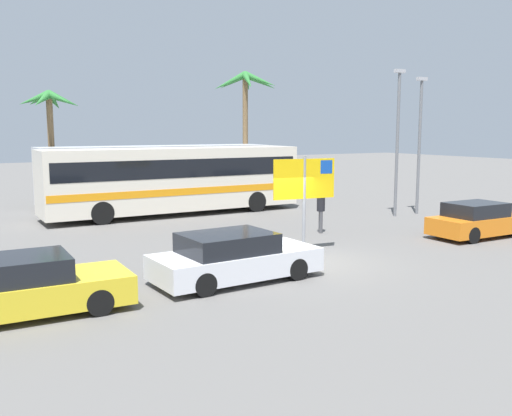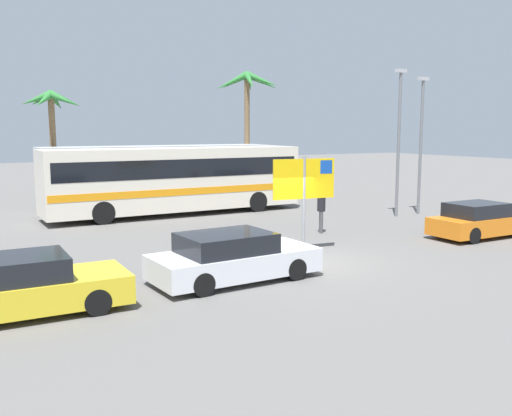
% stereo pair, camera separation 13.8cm
% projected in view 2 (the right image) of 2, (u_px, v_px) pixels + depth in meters
% --- Properties ---
extents(ground, '(120.00, 120.00, 0.00)m').
position_uv_depth(ground, '(297.00, 263.00, 17.23)').
color(ground, '#605E5B').
extents(bus_front_coach, '(12.29, 2.54, 3.17)m').
position_uv_depth(bus_front_coach, '(176.00, 177.00, 26.76)').
color(bus_front_coach, silver).
rests_on(bus_front_coach, ground).
extents(bus_rear_coach, '(12.29, 2.54, 3.17)m').
position_uv_depth(bus_rear_coach, '(160.00, 172.00, 30.12)').
color(bus_rear_coach, silver).
rests_on(bus_rear_coach, ground).
extents(ferry_sign, '(2.19, 0.33, 3.20)m').
position_uv_depth(ferry_sign, '(305.00, 183.00, 18.31)').
color(ferry_sign, gray).
rests_on(ferry_sign, ground).
extents(car_white, '(4.62, 2.10, 1.32)m').
position_uv_depth(car_white, '(232.00, 258.00, 15.08)').
color(car_white, silver).
rests_on(car_white, ground).
extents(car_orange, '(4.05, 1.73, 1.32)m').
position_uv_depth(car_orange, '(479.00, 221.00, 21.17)').
color(car_orange, orange).
rests_on(car_orange, ground).
extents(car_yellow, '(4.43, 1.92, 1.32)m').
position_uv_depth(car_yellow, '(22.00, 287.00, 12.30)').
color(car_yellow, yellow).
rests_on(car_yellow, ground).
extents(pedestrian_by_bus, '(0.32, 0.32, 1.79)m').
position_uv_depth(pedestrian_by_bus, '(321.00, 206.00, 22.03)').
color(pedestrian_by_bus, '#4C4C51').
rests_on(pedestrian_by_bus, ground).
extents(lamp_post_left_side, '(0.56, 0.20, 6.46)m').
position_uv_depth(lamp_post_left_side, '(421.00, 140.00, 26.67)').
color(lamp_post_left_side, slate).
rests_on(lamp_post_left_side, ground).
extents(lamp_post_right_side, '(0.56, 0.20, 6.74)m').
position_uv_depth(lamp_post_right_side, '(399.00, 137.00, 25.86)').
color(lamp_post_right_side, slate).
rests_on(lamp_post_right_side, ground).
extents(palm_tree_seaside, '(4.07, 3.96, 7.47)m').
position_uv_depth(palm_tree_seaside, '(248.00, 94.00, 33.67)').
color(palm_tree_seaside, brown).
rests_on(palm_tree_seaside, ground).
extents(palm_tree_inland, '(3.12, 2.89, 6.04)m').
position_uv_depth(palm_tree_inland, '(51.00, 113.00, 29.04)').
color(palm_tree_inland, brown).
rests_on(palm_tree_inland, ground).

